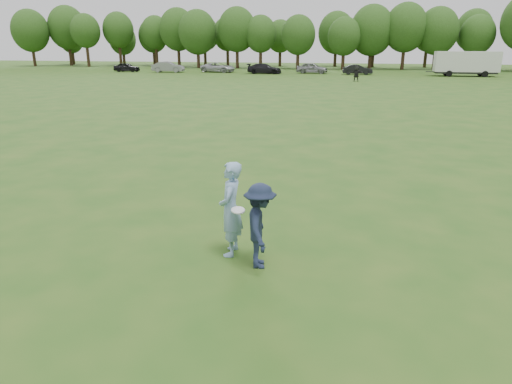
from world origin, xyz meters
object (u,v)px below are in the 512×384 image
player_far_d (356,73)px  cargo_trailer (466,63)px  car_b (168,67)px  car_e (312,68)px  car_c (218,67)px  defender (260,226)px  car_d (264,69)px  car_f (357,70)px  car_a (127,67)px  thrower (231,209)px

player_far_d → cargo_trailer: (14.10, 11.99, 0.87)m
car_b → car_e: (21.70, 1.97, -0.01)m
car_c → car_e: size_ratio=1.14×
defender → car_d: (-11.91, 59.25, -0.11)m
car_c → car_f: car_c is taller
car_a → car_d: car_d is taller
thrower → car_b: 64.55m
thrower → car_b: (-26.21, 58.99, -0.18)m
cargo_trailer → car_c: bearing=177.3°
player_far_d → car_d: 17.66m
car_d → car_f: 13.24m
car_a → car_b: size_ratio=0.83×
car_a → car_b: (6.95, -0.14, 0.11)m
thrower → car_d: 59.90m
defender → car_a: (-33.84, 59.55, -0.15)m
car_a → car_c: car_c is taller
car_a → car_f: size_ratio=0.96×
car_b → cargo_trailer: size_ratio=0.53×
car_d → car_e: (6.71, 2.12, 0.06)m
car_f → cargo_trailer: 14.12m
player_far_d → car_b: bearing=164.3°
car_b → car_c: 7.60m
thrower → car_d: size_ratio=0.39×
thrower → car_b: bearing=-160.6°
car_e → car_f: size_ratio=1.10×
player_far_d → car_d: player_far_d is taller
player_far_d → thrower: bearing=-85.1°
car_c → defender: bearing=-154.3°
player_far_d → cargo_trailer: bearing=47.6°
defender → car_d: bearing=-2.3°
car_b → car_c: size_ratio=0.92×
player_far_d → car_c: 24.86m
car_b → car_d: car_b is taller
car_a → car_e: size_ratio=0.88×
car_a → car_f: (35.16, 0.45, 0.00)m
car_d → cargo_trailer: size_ratio=0.55×
thrower → defender: bearing=54.4°
car_a → car_c: 14.43m
car_d → car_e: bearing=-73.9°
car_d → car_f: (13.22, 0.75, -0.04)m
thrower → car_f: bearing=173.5°
defender → car_b: bearing=10.7°
player_far_d → cargo_trailer: size_ratio=0.20×
defender → car_c: 64.17m
defender → player_far_d: player_far_d is taller
cargo_trailer → car_e: bearing=174.8°
defender → car_c: defender is taller
car_e → car_f: bearing=-97.9°
player_far_d → car_a: player_far_d is taller
car_c → car_b: bearing=111.2°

